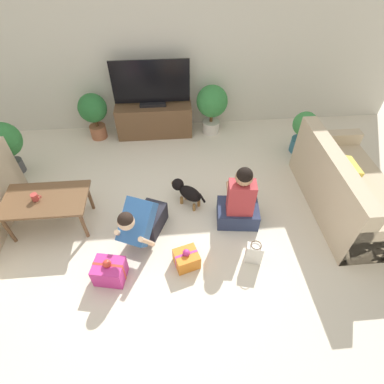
{
  "coord_description": "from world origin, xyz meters",
  "views": [
    {
      "loc": [
        0.14,
        -2.29,
        3.06
      ],
      "look_at": [
        0.36,
        0.31,
        0.45
      ],
      "focal_mm": 28.0,
      "sensor_mm": 36.0,
      "label": 1
    }
  ],
  "objects": [
    {
      "name": "mug",
      "position": [
        -1.5,
        0.31,
        0.52
      ],
      "size": [
        0.12,
        0.08,
        0.09
      ],
      "color": "#B23D38",
      "rests_on": "coffee_table"
    },
    {
      "name": "potted_plant_corner_right",
      "position": [
        2.24,
        1.59,
        0.42
      ],
      "size": [
        0.38,
        0.38,
        0.71
      ],
      "color": "#336B84",
      "rests_on": "ground_plane"
    },
    {
      "name": "potted_plant_back_left",
      "position": [
        -1.11,
        2.28,
        0.5
      ],
      "size": [
        0.47,
        0.47,
        0.8
      ],
      "color": "#A36042",
      "rests_on": "ground_plane"
    },
    {
      "name": "person_sitting",
      "position": [
        0.94,
        0.18,
        0.34
      ],
      "size": [
        0.56,
        0.52,
        0.93
      ],
      "rotation": [
        0.0,
        0.0,
        3.03
      ],
      "color": "#283351",
      "rests_on": "ground_plane"
    },
    {
      "name": "tv",
      "position": [
        -0.12,
        2.33,
        0.89
      ],
      "size": [
        1.24,
        0.2,
        0.74
      ],
      "color": "black",
      "rests_on": "tv_console"
    },
    {
      "name": "gift_box_b",
      "position": [
        -0.61,
        -0.52,
        0.13
      ],
      "size": [
        0.37,
        0.32,
        0.33
      ],
      "rotation": [
        0.0,
        0.0,
        -0.2
      ],
      "color": "#CC3389",
      "rests_on": "ground_plane"
    },
    {
      "name": "gift_box_a",
      "position": [
        0.24,
        -0.42,
        0.11
      ],
      "size": [
        0.32,
        0.3,
        0.27
      ],
      "rotation": [
        0.0,
        0.0,
        0.28
      ],
      "color": "orange",
      "rests_on": "ground_plane"
    },
    {
      "name": "coffee_table",
      "position": [
        -1.41,
        0.32,
        0.42
      ],
      "size": [
        1.0,
        0.59,
        0.47
      ],
      "color": "brown",
      "rests_on": "ground_plane"
    },
    {
      "name": "person_kneeling",
      "position": [
        -0.25,
        -0.01,
        0.34
      ],
      "size": [
        0.6,
        0.83,
        0.78
      ],
      "rotation": [
        0.0,
        0.0,
        -0.42
      ],
      "color": "#23232D",
      "rests_on": "ground_plane"
    },
    {
      "name": "tv_console",
      "position": [
        -0.12,
        2.33,
        0.28
      ],
      "size": [
        1.28,
        0.46,
        0.55
      ],
      "color": "brown",
      "rests_on": "ground_plane"
    },
    {
      "name": "dog",
      "position": [
        0.31,
        0.56,
        0.22
      ],
      "size": [
        0.44,
        0.41,
        0.34
      ],
      "rotation": [
        0.0,
        0.0,
        3.97
      ],
      "color": "black",
      "rests_on": "ground_plane"
    },
    {
      "name": "potted_plant_corner_left",
      "position": [
        -2.24,
        1.45,
        0.54
      ],
      "size": [
        0.51,
        0.51,
        0.83
      ],
      "color": "#4C4C51",
      "rests_on": "ground_plane"
    },
    {
      "name": "gift_bag_a",
      "position": [
        1.01,
        -0.43,
        0.14
      ],
      "size": [
        0.21,
        0.15,
        0.31
      ],
      "rotation": [
        0.0,
        0.0,
        -0.25
      ],
      "color": "white",
      "rests_on": "ground_plane"
    },
    {
      "name": "wall_back",
      "position": [
        0.0,
        2.63,
        1.3
      ],
      "size": [
        8.4,
        0.06,
        2.6
      ],
      "color": "beige",
      "rests_on": "ground_plane"
    },
    {
      "name": "potted_plant_back_right",
      "position": [
        0.87,
        2.28,
        0.54
      ],
      "size": [
        0.53,
        0.53,
        0.86
      ],
      "color": "beige",
      "rests_on": "ground_plane"
    },
    {
      "name": "sofa_right",
      "position": [
        2.39,
        0.32,
        0.3
      ],
      "size": [
        0.91,
        1.84,
        0.87
      ],
      "rotation": [
        0.0,
        0.0,
        1.57
      ],
      "color": "#C6B293",
      "rests_on": "ground_plane"
    },
    {
      "name": "ground_plane",
      "position": [
        0.0,
        0.0,
        0.0
      ],
      "size": [
        16.0,
        16.0,
        0.0
      ],
      "primitive_type": "plane",
      "color": "beige"
    }
  ]
}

